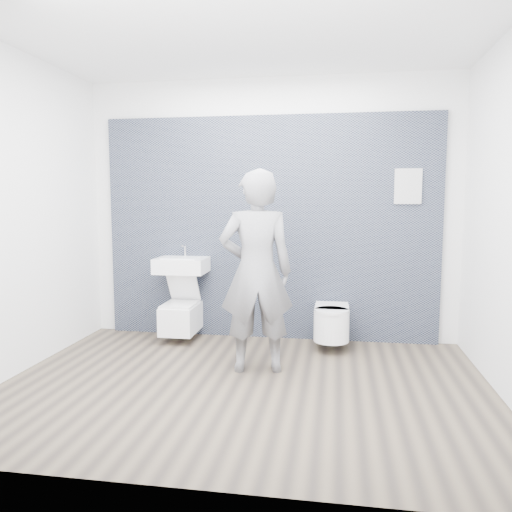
% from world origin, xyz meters
% --- Properties ---
extents(ground, '(4.00, 4.00, 0.00)m').
position_xyz_m(ground, '(0.00, 0.00, 0.00)').
color(ground, brown).
rests_on(ground, ground).
extents(room_shell, '(4.00, 4.00, 4.00)m').
position_xyz_m(room_shell, '(0.00, 0.00, 1.74)').
color(room_shell, silver).
rests_on(room_shell, ground).
extents(tile_wall, '(3.60, 0.06, 2.40)m').
position_xyz_m(tile_wall, '(0.00, 1.47, 0.00)').
color(tile_wall, black).
rests_on(tile_wall, ground).
extents(washbasin, '(0.54, 0.40, 0.40)m').
position_xyz_m(washbasin, '(-0.92, 1.24, 0.81)').
color(washbasin, white).
rests_on(washbasin, ground).
extents(toilet_square, '(0.35, 0.51, 0.64)m').
position_xyz_m(toilet_square, '(-0.92, 1.19, 0.26)').
color(toilet_square, white).
rests_on(toilet_square, ground).
extents(toilet_rounded, '(0.35, 0.60, 0.32)m').
position_xyz_m(toilet_rounded, '(0.69, 1.14, 0.27)').
color(toilet_rounded, white).
rests_on(toilet_rounded, ground).
extents(info_placard, '(0.27, 0.03, 0.36)m').
position_xyz_m(info_placard, '(1.44, 1.43, 0.00)').
color(info_placard, white).
rests_on(info_placard, ground).
extents(visitor, '(0.72, 0.55, 1.77)m').
position_xyz_m(visitor, '(0.04, 0.38, 0.89)').
color(visitor, gray).
rests_on(visitor, ground).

